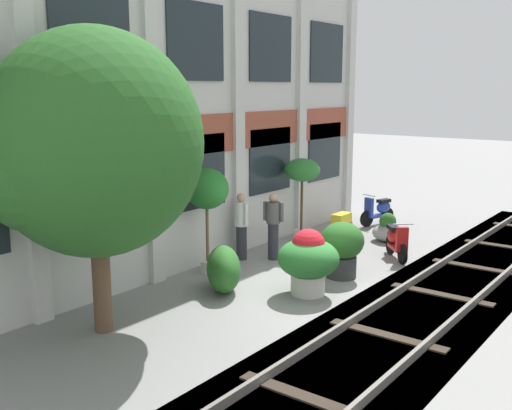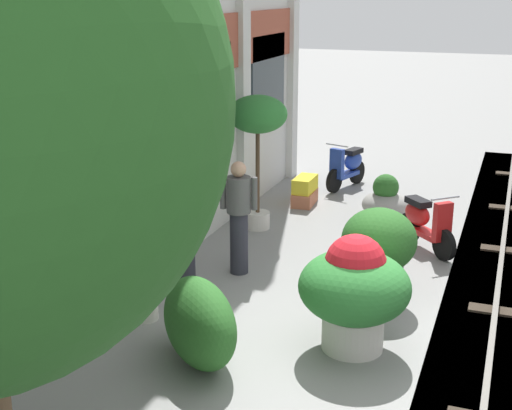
% 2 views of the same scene
% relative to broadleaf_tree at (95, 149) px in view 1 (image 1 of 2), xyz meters
% --- Properties ---
extents(ground_plane, '(80.00, 80.00, 0.00)m').
position_rel_broadleaf_tree_xyz_m(ground_plane, '(3.85, -1.68, -3.16)').
color(ground_plane, gray).
extents(apartment_facade, '(14.48, 0.64, 8.72)m').
position_rel_broadleaf_tree_xyz_m(apartment_facade, '(3.85, 1.50, 1.18)').
color(apartment_facade, silver).
rests_on(apartment_facade, ground).
extents(rail_tracks, '(22.12, 2.80, 0.43)m').
position_rel_broadleaf_tree_xyz_m(rail_tracks, '(3.85, -4.04, -3.29)').
color(rail_tracks, '#423F3A').
rests_on(rail_tracks, ground).
extents(broadleaf_tree, '(3.77, 3.59, 5.14)m').
position_rel_broadleaf_tree_xyz_m(broadleaf_tree, '(0.00, 0.00, 0.00)').
color(broadleaf_tree, brown).
rests_on(broadleaf_tree, ground).
extents(potted_plant_wide_bowl, '(0.82, 0.82, 0.79)m').
position_rel_broadleaf_tree_xyz_m(potted_plant_wide_bowl, '(8.71, -1.26, -2.85)').
color(potted_plant_wide_bowl, gray).
rests_on(potted_plant_wide_bowl, ground).
extents(potted_plant_ribbed_drum, '(0.97, 0.97, 1.25)m').
position_rel_broadleaf_tree_xyz_m(potted_plant_ribbed_drum, '(5.12, -1.82, -2.45)').
color(potted_plant_ribbed_drum, '#333333').
rests_on(potted_plant_ribbed_drum, ground).
extents(potted_plant_terracotta_small, '(0.99, 0.99, 2.41)m').
position_rel_broadleaf_tree_xyz_m(potted_plant_terracotta_small, '(3.57, 0.76, -1.28)').
color(potted_plant_terracotta_small, beige).
rests_on(potted_plant_terracotta_small, ground).
extents(potted_plant_tall_urn, '(0.98, 0.98, 2.28)m').
position_rel_broadleaf_tree_xyz_m(potted_plant_tall_urn, '(7.33, 0.66, -1.34)').
color(potted_plant_tall_urn, beige).
rests_on(potted_plant_tall_urn, ground).
extents(potted_plant_fluted_column, '(1.26, 1.26, 1.36)m').
position_rel_broadleaf_tree_xyz_m(potted_plant_fluted_column, '(3.73, -1.83, -2.42)').
color(potted_plant_fluted_column, beige).
rests_on(potted_plant_fluted_column, ground).
extents(potted_plant_square_trough, '(0.76, 0.42, 0.53)m').
position_rel_broadleaf_tree_xyz_m(potted_plant_square_trough, '(8.97, 0.32, -2.91)').
color(potted_plant_square_trough, '#B76647').
rests_on(potted_plant_square_trough, ground).
extents(scooter_near_curb, '(1.34, 0.65, 0.98)m').
position_rel_broadleaf_tree_xyz_m(scooter_near_curb, '(10.45, -0.16, -2.72)').
color(scooter_near_curb, black).
rests_on(scooter_near_curb, ground).
extents(scooter_second_parked, '(1.07, 1.01, 0.98)m').
position_rel_broadleaf_tree_xyz_m(scooter_second_parked, '(7.29, -2.13, -2.72)').
color(scooter_second_parked, black).
rests_on(scooter_second_parked, ground).
extents(resident_by_doorway, '(0.34, 0.50, 1.66)m').
position_rel_broadleaf_tree_xyz_m(resident_by_doorway, '(4.89, 0.83, -2.27)').
color(resident_by_doorway, '#282833').
rests_on(resident_by_doorway, ground).
extents(resident_watching_tracks, '(0.34, 0.52, 1.65)m').
position_rel_broadleaf_tree_xyz_m(resident_watching_tracks, '(5.38, 0.22, -2.28)').
color(resident_watching_tracks, '#282833').
rests_on(resident_watching_tracks, ground).
extents(topiary_hedge, '(1.48, 1.45, 0.95)m').
position_rel_broadleaf_tree_xyz_m(topiary_hedge, '(2.84, -0.33, -2.68)').
color(topiary_hedge, '#286023').
rests_on(topiary_hedge, ground).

